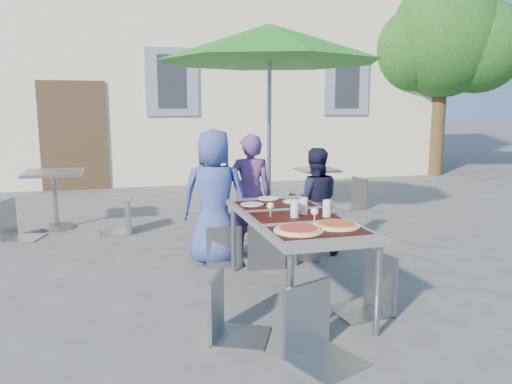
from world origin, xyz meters
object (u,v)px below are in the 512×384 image
object	(u,v)px
dining_table	(294,222)
chair_3	(228,270)
pizza_near_right	(337,225)
chair_1	(265,219)
bg_chair_r_1	(355,175)
child_0	(214,197)
cafe_table_1	(317,183)
child_2	(314,201)
chair_4	(372,246)
bg_chair_l_1	(261,176)
chair_2	(301,212)
bg_chair_l_0	(13,195)
patio_umbrella	(270,44)
bg_chair_r_0	(120,195)
chair_5	(318,279)
cafe_table_0	(54,188)
chair_0	(223,221)
pizza_near_left	(299,229)
child_1	(250,195)

from	to	relation	value
dining_table	chair_3	xyz separation A→B (m)	(-0.71, -0.58, -0.18)
pizza_near_right	chair_1	world-z (taller)	chair_1
bg_chair_r_1	child_0	bearing A→B (deg)	-140.33
chair_1	cafe_table_1	xyz separation A→B (m)	(1.74, 2.78, -0.10)
child_0	cafe_table_1	world-z (taller)	child_0
cafe_table_1	child_0	bearing A→B (deg)	-131.60
child_2	chair_4	distance (m)	1.68
dining_table	bg_chair_l_1	size ratio (longest dim) A/B	1.91
dining_table	chair_2	xyz separation A→B (m)	(0.46, 1.05, -0.16)
dining_table	bg_chair_l_0	bearing A→B (deg)	133.57
child_0	bg_chair_l_0	xyz separation A→B (m)	(-2.28, 1.71, -0.15)
chair_4	chair_2	bearing A→B (deg)	92.29
chair_1	patio_umbrella	world-z (taller)	patio_umbrella
bg_chair_l_1	bg_chair_r_1	distance (m)	1.58
patio_umbrella	bg_chair_r_0	bearing A→B (deg)	169.67
chair_5	cafe_table_0	size ratio (longest dim) A/B	1.17
patio_umbrella	bg_chair_r_1	world-z (taller)	patio_umbrella
chair_3	bg_chair_r_0	size ratio (longest dim) A/B	0.99
child_0	cafe_table_0	world-z (taller)	child_0
bg_chair_r_1	chair_5	bearing A→B (deg)	-119.30
chair_0	child_0	bearing A→B (deg)	124.60
bg_chair_l_0	bg_chair_r_0	xyz separation A→B (m)	(1.31, -0.05, -0.05)
pizza_near_right	chair_5	bearing A→B (deg)	-124.26
child_0	chair_1	bearing A→B (deg)	167.91
patio_umbrella	chair_4	bearing A→B (deg)	-90.37
pizza_near_left	child_0	size ratio (longest dim) A/B	0.26
bg_chair_r_1	child_1	bearing A→B (deg)	-138.62
chair_5	bg_chair_r_1	size ratio (longest dim) A/B	0.98
cafe_table_0	patio_umbrella	bearing A→B (deg)	-16.36
child_0	cafe_table_0	bearing A→B (deg)	-31.37
chair_4	bg_chair_l_0	xyz separation A→B (m)	(-3.27, 3.32, 0.02)
chair_0	chair_2	world-z (taller)	chair_2
bg_chair_l_0	cafe_table_1	distance (m)	4.58
pizza_near_left	bg_chair_l_0	bearing A→B (deg)	127.02
chair_2	chair_5	size ratio (longest dim) A/B	0.97
child_1	chair_5	xyz separation A→B (m)	(-0.20, -2.49, -0.14)
child_1	bg_chair_r_0	size ratio (longest dim) A/B	1.54
chair_5	cafe_table_1	distance (m)	5.12
dining_table	chair_4	distance (m)	0.69
chair_1	bg_chair_r_1	bearing A→B (deg)	48.15
chair_3	cafe_table_0	xyz separation A→B (m)	(-1.59, 3.90, 0.06)
dining_table	pizza_near_left	xyz separation A→B (m)	(-0.16, -0.54, 0.07)
chair_0	bg_chair_l_0	size ratio (longest dim) A/B	0.87
chair_1	cafe_table_0	bearing A→B (deg)	133.69
pizza_near_left	cafe_table_1	world-z (taller)	pizza_near_left
chair_1	bg_chair_l_0	size ratio (longest dim) A/B	0.92
child_1	child_0	bearing A→B (deg)	40.00
chair_1	bg_chair_l_0	world-z (taller)	bg_chair_l_0
chair_1	chair_3	world-z (taller)	chair_1
pizza_near_left	chair_2	bearing A→B (deg)	68.63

